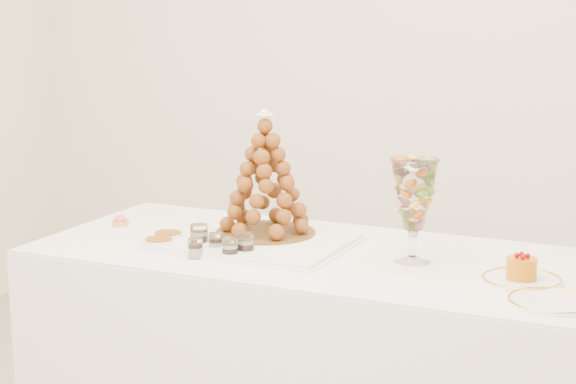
% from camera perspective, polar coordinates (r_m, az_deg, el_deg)
% --- Properties ---
extents(buffet_table, '(2.02, 0.83, 0.76)m').
position_cam_1_polar(buffet_table, '(3.16, 3.27, -10.44)').
color(buffet_table, white).
rests_on(buffet_table, ground).
extents(lace_tray, '(0.61, 0.46, 0.02)m').
position_cam_1_polar(lace_tray, '(3.15, -2.02, -2.96)').
color(lace_tray, white).
rests_on(lace_tray, buffet_table).
extents(macaron_vase, '(0.15, 0.15, 0.32)m').
position_cam_1_polar(macaron_vase, '(2.93, 7.47, -0.22)').
color(macaron_vase, white).
rests_on(macaron_vase, buffet_table).
extents(cake_plate, '(0.23, 0.23, 0.01)m').
position_cam_1_polar(cake_plate, '(2.83, 13.68, -5.09)').
color(cake_plate, white).
rests_on(cake_plate, buffet_table).
extents(spare_plate, '(0.23, 0.23, 0.01)m').
position_cam_1_polar(spare_plate, '(2.65, 15.34, -6.29)').
color(spare_plate, white).
rests_on(spare_plate, buffet_table).
extents(pink_tart, '(0.06, 0.06, 0.04)m').
position_cam_1_polar(pink_tart, '(3.46, -9.91, -1.72)').
color(pink_tart, tan).
rests_on(pink_tart, buffet_table).
extents(verrine_a, '(0.06, 0.06, 0.08)m').
position_cam_1_polar(verrine_a, '(3.12, -5.29, -2.62)').
color(verrine_a, white).
rests_on(verrine_a, buffet_table).
extents(verrine_b, '(0.06, 0.06, 0.06)m').
position_cam_1_polar(verrine_b, '(3.06, -4.30, -3.01)').
color(verrine_b, white).
rests_on(verrine_b, buffet_table).
extents(verrine_c, '(0.07, 0.07, 0.07)m').
position_cam_1_polar(verrine_c, '(3.01, -2.55, -3.12)').
color(verrine_c, white).
rests_on(verrine_c, buffet_table).
extents(verrine_d, '(0.06, 0.06, 0.06)m').
position_cam_1_polar(verrine_d, '(3.00, -5.51, -3.34)').
color(verrine_d, white).
rests_on(verrine_d, buffet_table).
extents(verrine_e, '(0.05, 0.05, 0.07)m').
position_cam_1_polar(verrine_e, '(2.98, -3.46, -3.37)').
color(verrine_e, white).
rests_on(verrine_e, buffet_table).
extents(ramekin_back, '(0.10, 0.10, 0.03)m').
position_cam_1_polar(ramekin_back, '(3.21, -7.11, -2.70)').
color(ramekin_back, white).
rests_on(ramekin_back, buffet_table).
extents(ramekin_front, '(0.10, 0.10, 0.03)m').
position_cam_1_polar(ramekin_front, '(3.13, -7.67, -3.07)').
color(ramekin_front, white).
rests_on(ramekin_front, buffet_table).
extents(croquembouche, '(0.33, 0.33, 0.42)m').
position_cam_1_polar(croquembouche, '(3.18, -1.36, 1.10)').
color(croquembouche, brown).
rests_on(croquembouche, lace_tray).
extents(mousse_cake, '(0.09, 0.09, 0.08)m').
position_cam_1_polar(mousse_cake, '(2.81, 13.68, -4.40)').
color(mousse_cake, '#C56C09').
rests_on(mousse_cake, cake_plate).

